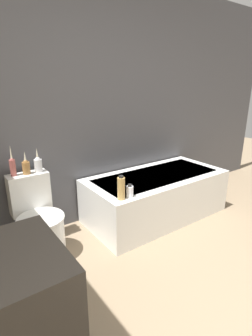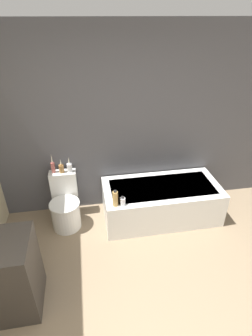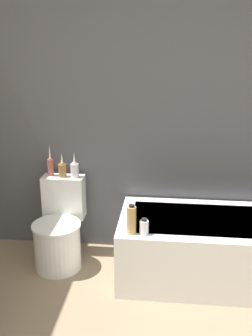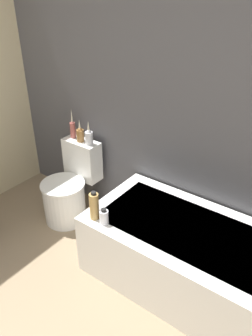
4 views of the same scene
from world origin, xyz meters
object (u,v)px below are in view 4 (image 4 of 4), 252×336
bathtub (196,261)px  vase_silver (80,134)px  shampoo_bottle_tall (94,206)px  toilet (69,190)px  shampoo_bottle_short (104,217)px  vase_gold (73,128)px  vase_bronze (89,136)px

bathtub → vase_silver: 1.50m
vase_silver → shampoo_bottle_tall: bearing=-40.8°
toilet → shampoo_bottle_short: toilet is taller
vase_gold → vase_silver: 0.11m
vase_silver → shampoo_bottle_short: 0.98m
vase_gold → bathtub: bearing=-11.0°
vase_gold → shampoo_bottle_short: size_ratio=2.25×
bathtub → shampoo_bottle_short: 0.75m
vase_bronze → shampoo_bottle_tall: 0.82m
bathtub → vase_bronze: size_ratio=7.18×
toilet → shampoo_bottle_short: size_ratio=5.82×
vase_bronze → shampoo_bottle_tall: (0.55, -0.57, -0.19)m
toilet → shampoo_bottle_tall: (0.66, -0.37, 0.33)m
shampoo_bottle_tall → vase_silver: bearing=139.2°
bathtub → shampoo_bottle_short: size_ratio=13.05×
bathtub → vase_bronze: bearing=167.9°
vase_bronze → shampoo_bottle_tall: bearing=-45.9°
toilet → vase_gold: vase_gold is taller
toilet → shampoo_bottle_tall: bearing=-29.2°
toilet → bathtub: bearing=-2.9°
bathtub → vase_silver: size_ratio=7.66×
shampoo_bottle_short → shampoo_bottle_tall: bearing=177.1°
bathtub → shampoo_bottle_short: bearing=-153.4°
shampoo_bottle_tall → toilet: bearing=150.8°
shampoo_bottle_short → vase_bronze: bearing=138.3°
bathtub → shampoo_bottle_tall: 0.85m
bathtub → vase_gold: 1.61m
vase_gold → vase_silver: (0.11, -0.02, -0.02)m
bathtub → vase_silver: (-1.37, 0.27, 0.55)m
bathtub → vase_bronze: (-1.26, 0.27, 0.55)m
bathtub → vase_gold: vase_gold is taller
bathtub → vase_gold: bearing=169.0°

